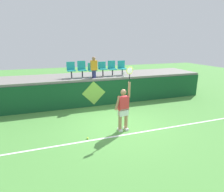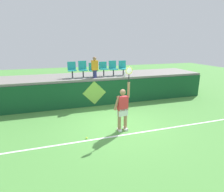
{
  "view_description": "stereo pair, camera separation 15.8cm",
  "coord_description": "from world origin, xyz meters",
  "px_view_note": "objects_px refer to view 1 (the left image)",
  "views": [
    {
      "loc": [
        -2.67,
        -6.67,
        3.31
      ],
      "look_at": [
        -0.03,
        1.01,
        1.01
      ],
      "focal_mm": 30.38,
      "sensor_mm": 36.0,
      "label": 1
    },
    {
      "loc": [
        -2.52,
        -6.72,
        3.31
      ],
      "look_at": [
        -0.03,
        1.01,
        1.01
      ],
      "focal_mm": 30.38,
      "sensor_mm": 36.0,
      "label": 2
    }
  ],
  "objects_px": {
    "stadium_chair_3": "(102,68)",
    "stadium_chair_5": "(122,67)",
    "water_bottle": "(124,74)",
    "tennis_player": "(123,108)",
    "tennis_ball": "(88,138)",
    "stadium_chair_1": "(82,68)",
    "stadium_chair_0": "(71,69)",
    "spectator_0": "(94,67)",
    "stadium_chair_4": "(112,68)",
    "stadium_chair_2": "(92,69)"
  },
  "relations": [
    {
      "from": "tennis_player",
      "to": "stadium_chair_1",
      "type": "bearing_deg",
      "value": 101.25
    },
    {
      "from": "tennis_ball",
      "to": "stadium_chair_3",
      "type": "height_order",
      "value": "stadium_chair_3"
    },
    {
      "from": "stadium_chair_2",
      "to": "stadium_chair_4",
      "type": "relative_size",
      "value": 0.9
    },
    {
      "from": "stadium_chair_0",
      "to": "tennis_ball",
      "type": "bearing_deg",
      "value": -90.97
    },
    {
      "from": "water_bottle",
      "to": "stadium_chair_3",
      "type": "bearing_deg",
      "value": 146.11
    },
    {
      "from": "stadium_chair_0",
      "to": "stadium_chair_3",
      "type": "xyz_separation_m",
      "value": [
        1.75,
        -0.01,
        -0.02
      ]
    },
    {
      "from": "tennis_player",
      "to": "stadium_chair_1",
      "type": "height_order",
      "value": "tennis_player"
    },
    {
      "from": "stadium_chair_1",
      "to": "stadium_chair_5",
      "type": "height_order",
      "value": "stadium_chair_1"
    },
    {
      "from": "water_bottle",
      "to": "stadium_chair_0",
      "type": "xyz_separation_m",
      "value": [
        -2.78,
        0.7,
        0.34
      ]
    },
    {
      "from": "water_bottle",
      "to": "stadium_chair_4",
      "type": "bearing_deg",
      "value": 122.85
    },
    {
      "from": "stadium_chair_0",
      "to": "spectator_0",
      "type": "distance_m",
      "value": 1.24
    },
    {
      "from": "tennis_player",
      "to": "spectator_0",
      "type": "distance_m",
      "value": 3.8
    },
    {
      "from": "tennis_ball",
      "to": "stadium_chair_3",
      "type": "xyz_separation_m",
      "value": [
        1.82,
        4.29,
        1.89
      ]
    },
    {
      "from": "stadium_chair_2",
      "to": "stadium_chair_4",
      "type": "bearing_deg",
      "value": 0.37
    },
    {
      "from": "tennis_ball",
      "to": "spectator_0",
      "type": "bearing_deg",
      "value": 72.34
    },
    {
      "from": "water_bottle",
      "to": "stadium_chair_3",
      "type": "height_order",
      "value": "stadium_chair_3"
    },
    {
      "from": "tennis_player",
      "to": "spectator_0",
      "type": "bearing_deg",
      "value": 93.65
    },
    {
      "from": "stadium_chair_1",
      "to": "spectator_0",
      "type": "xyz_separation_m",
      "value": [
        0.57,
        -0.43,
        0.11
      ]
    },
    {
      "from": "water_bottle",
      "to": "stadium_chair_2",
      "type": "bearing_deg",
      "value": 156.88
    },
    {
      "from": "tennis_player",
      "to": "stadium_chair_1",
      "type": "xyz_separation_m",
      "value": [
        -0.81,
        4.05,
        1.02
      ]
    },
    {
      "from": "stadium_chair_1",
      "to": "tennis_player",
      "type": "bearing_deg",
      "value": -78.75
    },
    {
      "from": "stadium_chair_3",
      "to": "stadium_chair_4",
      "type": "xyz_separation_m",
      "value": [
        0.58,
        0.01,
        -0.0
      ]
    },
    {
      "from": "stadium_chair_2",
      "to": "stadium_chair_3",
      "type": "distance_m",
      "value": 0.59
    },
    {
      "from": "tennis_player",
      "to": "stadium_chair_3",
      "type": "height_order",
      "value": "tennis_player"
    },
    {
      "from": "stadium_chair_3",
      "to": "stadium_chair_5",
      "type": "distance_m",
      "value": 1.18
    },
    {
      "from": "tennis_ball",
      "to": "stadium_chair_5",
      "type": "xyz_separation_m",
      "value": [
        3.0,
        4.29,
        1.88
      ]
    },
    {
      "from": "water_bottle",
      "to": "stadium_chair_5",
      "type": "bearing_deg",
      "value": 77.48
    },
    {
      "from": "stadium_chair_4",
      "to": "stadium_chair_0",
      "type": "bearing_deg",
      "value": -179.92
    },
    {
      "from": "tennis_ball",
      "to": "water_bottle",
      "type": "height_order",
      "value": "water_bottle"
    },
    {
      "from": "stadium_chair_3",
      "to": "stadium_chair_5",
      "type": "bearing_deg",
      "value": 0.37
    },
    {
      "from": "tennis_ball",
      "to": "water_bottle",
      "type": "relative_size",
      "value": 0.24
    },
    {
      "from": "spectator_0",
      "to": "stadium_chair_2",
      "type": "bearing_deg",
      "value": 90.0
    },
    {
      "from": "stadium_chair_0",
      "to": "water_bottle",
      "type": "bearing_deg",
      "value": -14.06
    },
    {
      "from": "tennis_ball",
      "to": "stadium_chair_4",
      "type": "xyz_separation_m",
      "value": [
        2.4,
        4.3,
        1.89
      ]
    },
    {
      "from": "stadium_chair_2",
      "to": "stadium_chair_0",
      "type": "bearing_deg",
      "value": 179.78
    },
    {
      "from": "stadium_chair_0",
      "to": "stadium_chair_3",
      "type": "bearing_deg",
      "value": -0.18
    },
    {
      "from": "water_bottle",
      "to": "tennis_player",
      "type": "bearing_deg",
      "value": -112.52
    },
    {
      "from": "tennis_player",
      "to": "stadium_chair_5",
      "type": "relative_size",
      "value": 2.99
    },
    {
      "from": "tennis_ball",
      "to": "stadium_chair_2",
      "type": "height_order",
      "value": "stadium_chair_2"
    },
    {
      "from": "tennis_ball",
      "to": "stadium_chair_4",
      "type": "relative_size",
      "value": 0.08
    },
    {
      "from": "tennis_ball",
      "to": "stadium_chair_5",
      "type": "distance_m",
      "value": 5.57
    },
    {
      "from": "stadium_chair_2",
      "to": "stadium_chair_5",
      "type": "xyz_separation_m",
      "value": [
        1.77,
        0.01,
        0.03
      ]
    },
    {
      "from": "water_bottle",
      "to": "spectator_0",
      "type": "bearing_deg",
      "value": 170.47
    },
    {
      "from": "tennis_player",
      "to": "stadium_chair_5",
      "type": "distance_m",
      "value": 4.44
    },
    {
      "from": "stadium_chair_5",
      "to": "stadium_chair_1",
      "type": "bearing_deg",
      "value": 179.94
    },
    {
      "from": "spectator_0",
      "to": "stadium_chair_3",
      "type": "bearing_deg",
      "value": 35.28
    },
    {
      "from": "tennis_player",
      "to": "water_bottle",
      "type": "height_order",
      "value": "tennis_player"
    },
    {
      "from": "stadium_chair_0",
      "to": "stadium_chair_2",
      "type": "relative_size",
      "value": 1.13
    },
    {
      "from": "water_bottle",
      "to": "spectator_0",
      "type": "xyz_separation_m",
      "value": [
        -1.62,
        0.27,
        0.45
      ]
    },
    {
      "from": "tennis_player",
      "to": "tennis_ball",
      "type": "xyz_separation_m",
      "value": [
        -1.46,
        -0.25,
        -0.9
      ]
    }
  ]
}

